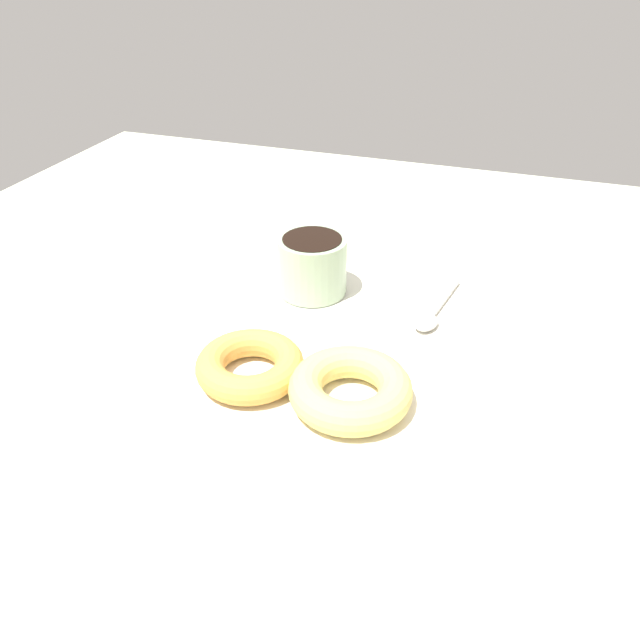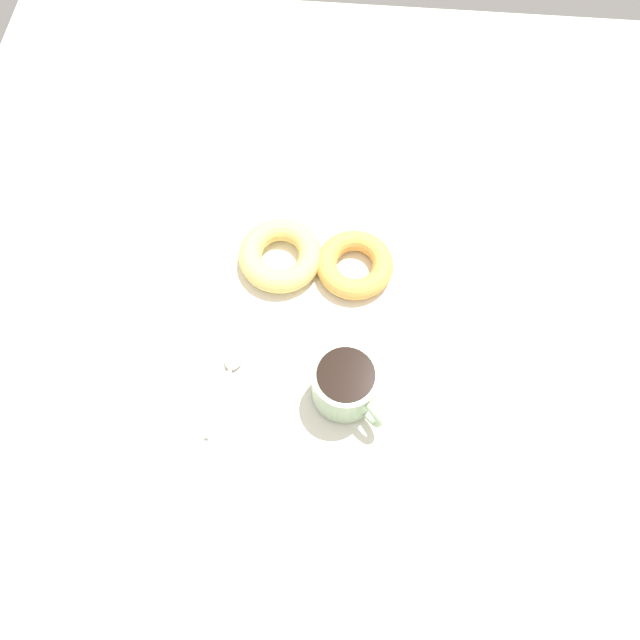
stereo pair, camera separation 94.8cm
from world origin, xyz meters
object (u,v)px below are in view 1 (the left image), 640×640
Objects in this scene: donut_near_cup at (250,365)px; donut_far at (350,389)px; coffee_cup at (312,263)px; spoon at (432,316)px.

donut_far is (10.16, -0.51, 0.16)cm from donut_near_cup.
spoon is at bearing -7.10° from coffee_cup.
coffee_cup is 0.88× the size of donut_near_cup.
coffee_cup is 17.89cm from donut_near_cup.
donut_far is 17.13cm from spoon.
spoon is (14.69, -1.83, -3.14)cm from coffee_cup.
coffee_cup is at bearing 89.72° from donut_near_cup.
coffee_cup reaches higher than donut_far.
donut_far is at bearing -61.14° from coffee_cup.
donut_far reaches higher than donut_near_cup.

